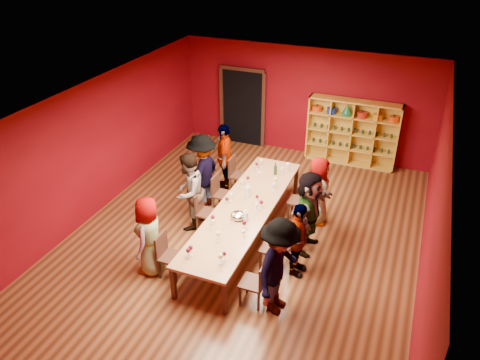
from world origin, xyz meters
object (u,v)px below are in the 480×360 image
(chair_person_left_4, at_px, (236,172))
(person_right_2, at_px, (309,212))
(person_left_3, at_px, (202,172))
(person_right_1, at_px, (298,240))
(person_left_2, at_px, (189,192))
(person_right_3, at_px, (318,191))
(spittoon_bowl, at_px, (238,216))
(chair_person_right_0, at_px, (257,281))
(chair_person_left_0, at_px, (167,253))
(chair_person_left_3, at_px, (220,191))
(person_left_0, at_px, (149,236))
(tasting_table, at_px, (245,209))
(chair_person_right_1, at_px, (276,246))
(wine_bottle, at_px, (275,170))
(chair_person_right_3, at_px, (302,199))
(person_left_4, at_px, (224,157))
(person_right_0, at_px, (279,267))
(chair_person_right_2, at_px, (289,224))
(shelving_unit, at_px, (352,129))
(chair_person_left_2, at_px, (204,210))

(chair_person_left_4, height_order, person_right_2, person_right_2)
(person_left_3, distance_m, person_right_1, 3.02)
(person_left_2, relative_size, person_right_3, 1.11)
(spittoon_bowl, bearing_deg, chair_person_right_0, -55.56)
(person_right_2, xyz_separation_m, person_right_3, (-0.06, 1.02, -0.09))
(chair_person_left_0, relative_size, chair_person_left_3, 1.00)
(person_left_0, distance_m, person_left_3, 2.41)
(tasting_table, relative_size, chair_person_right_1, 5.06)
(spittoon_bowl, distance_m, wine_bottle, 2.00)
(chair_person_right_3, bearing_deg, wine_bottle, 151.17)
(chair_person_left_4, distance_m, person_left_4, 0.48)
(chair_person_right_0, height_order, person_right_2, person_right_2)
(person_left_3, relative_size, person_right_2, 1.03)
(chair_person_left_0, xyz_separation_m, person_right_3, (2.16, 2.78, 0.29))
(person_right_1, bearing_deg, person_right_3, 8.07)
(wine_bottle, bearing_deg, chair_person_right_0, -76.79)
(chair_person_right_3, bearing_deg, person_left_4, 164.33)
(person_right_0, bearing_deg, tasting_table, 44.84)
(person_left_2, height_order, chair_person_right_2, person_left_2)
(tasting_table, bearing_deg, chair_person_right_3, 51.48)
(person_left_0, bearing_deg, person_right_0, 79.38)
(chair_person_right_0, height_order, chair_person_right_1, same)
(person_left_3, height_order, chair_person_right_0, person_left_3)
(person_left_2, relative_size, chair_person_right_3, 1.96)
(shelving_unit, height_order, person_right_3, shelving_unit)
(spittoon_bowl, bearing_deg, wine_bottle, 86.82)
(person_right_1, distance_m, chair_person_right_2, 0.94)
(shelving_unit, bearing_deg, chair_person_left_4, -131.83)
(chair_person_left_0, relative_size, person_left_3, 0.49)
(tasting_table, distance_m, person_left_3, 1.55)
(person_left_3, bearing_deg, wine_bottle, 122.90)
(chair_person_left_3, relative_size, wine_bottle, 2.96)
(shelving_unit, relative_size, chair_person_right_2, 2.70)
(chair_person_left_3, bearing_deg, chair_person_left_2, -90.00)
(person_left_3, xyz_separation_m, person_right_2, (2.64, -0.65, -0.03))
(chair_person_left_2, relative_size, spittoon_bowl, 2.98)
(chair_person_left_0, distance_m, chair_person_left_3, 2.40)
(person_right_0, relative_size, person_right_2, 1.04)
(chair_person_right_2, bearing_deg, person_left_0, -140.98)
(chair_person_left_4, xyz_separation_m, person_right_3, (2.16, -0.60, 0.29))
(person_right_1, bearing_deg, person_right_0, -175.38)
(person_left_3, height_order, person_right_1, person_left_3)
(person_right_1, relative_size, chair_person_right_2, 1.71)
(person_right_0, xyz_separation_m, chair_person_right_1, (-0.38, 1.04, -0.42))
(person_left_3, relative_size, chair_person_right_2, 2.03)
(person_left_0, relative_size, chair_person_right_3, 1.79)
(person_left_0, bearing_deg, spittoon_bowl, 124.40)
(chair_person_right_1, distance_m, chair_person_right_2, 0.81)
(person_left_2, distance_m, chair_person_right_1, 2.29)
(person_right_1, bearing_deg, person_left_4, 52.21)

